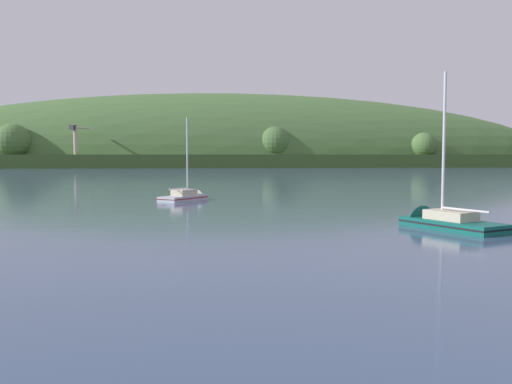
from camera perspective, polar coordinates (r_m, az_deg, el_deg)
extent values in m
cube|color=#314A21|center=(235.94, -1.13, 3.27)|extent=(414.31, 62.44, 5.22)
ellipsoid|color=#476B38|center=(254.43, -3.69, 2.72)|extent=(332.05, 75.62, 66.20)
sphere|color=#476B38|center=(239.60, -23.91, 4.79)|extent=(14.45, 14.45, 14.45)
sphere|color=#476B38|center=(228.00, 1.94, 5.11)|extent=(13.67, 13.67, 13.67)
sphere|color=#476B38|center=(243.77, 17.04, 4.64)|extent=(11.00, 11.00, 11.00)
cube|color=#4C4C51|center=(221.92, -18.19, 2.63)|extent=(4.31, 4.31, 2.00)
cylinder|color=#BCB293|center=(221.92, -18.23, 4.79)|extent=(1.47, 1.47, 14.73)
cylinder|color=#BCB293|center=(224.81, -17.69, 6.36)|extent=(4.44, 8.22, 0.81)
cube|color=#333338|center=(220.93, -18.53, 6.39)|extent=(2.46, 2.14, 1.77)
cube|color=#0F564C|center=(39.68, 19.72, -3.61)|extent=(5.69, 7.77, 1.17)
cone|color=#0F564C|center=(42.14, 15.99, -3.11)|extent=(3.23, 2.81, 2.71)
cube|color=black|center=(39.64, 19.73, -3.17)|extent=(5.72, 7.78, 0.13)
cube|color=#BCB299|center=(39.70, 19.55, -2.29)|extent=(3.15, 3.78, 0.63)
cylinder|color=silver|center=(39.97, 18.92, 4.56)|extent=(0.20, 0.20, 10.10)
cylinder|color=silver|center=(38.89, 20.87, -1.75)|extent=(1.80, 3.51, 0.16)
cube|color=#ADB2BC|center=(61.14, -7.55, -0.91)|extent=(5.40, 6.30, 1.16)
cone|color=#ADB2BC|center=(63.49, -5.86, -0.72)|extent=(2.77, 2.55, 2.33)
cube|color=maroon|center=(61.11, -7.55, -0.61)|extent=(5.42, 6.32, 0.11)
cube|color=#BCB299|center=(61.19, -7.47, -0.05)|extent=(2.89, 3.15, 0.67)
cylinder|color=silver|center=(61.51, -7.15, 3.69)|extent=(0.17, 0.17, 8.65)
cylinder|color=silver|center=(60.40, -8.05, 0.36)|extent=(1.90, 2.66, 0.14)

